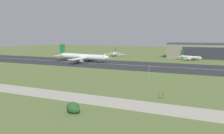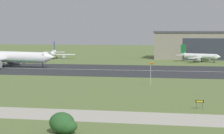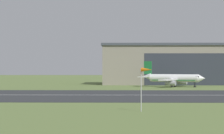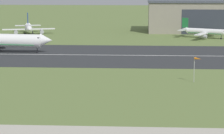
{
  "view_description": "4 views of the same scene",
  "coord_description": "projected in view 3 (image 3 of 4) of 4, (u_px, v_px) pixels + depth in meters",
  "views": [
    {
      "loc": [
        20.92,
        -33.37,
        21.64
      ],
      "look_at": [
        -28.55,
        78.82,
        4.47
      ],
      "focal_mm": 35.0,
      "sensor_mm": 36.0,
      "label": 1
    },
    {
      "loc": [
        6.47,
        -44.53,
        15.17
      ],
      "look_at": [
        -16.63,
        70.73,
        5.57
      ],
      "focal_mm": 70.0,
      "sensor_mm": 36.0,
      "label": 2
    },
    {
      "loc": [
        -9.38,
        -0.77,
        6.62
      ],
      "look_at": [
        -11.35,
        81.65,
        6.62
      ],
      "focal_mm": 85.0,
      "sensor_mm": 36.0,
      "label": 3
    },
    {
      "loc": [
        -20.09,
        -56.63,
        27.08
      ],
      "look_at": [
        -27.9,
        75.83,
        4.11
      ],
      "focal_mm": 85.0,
      "sensor_mm": 36.0,
      "label": 4
    }
  ],
  "objects": [
    {
      "name": "airplane_parked_centre",
      "position": [
        173.0,
        78.0,
        176.29
      ],
      "size": [
        22.4,
        23.18,
        8.57
      ],
      "color": "white",
      "rests_on": "ground_plane"
    },
    {
      "name": "hangar_building",
      "position": [
        202.0,
        64.0,
        203.97
      ],
      "size": [
        76.89,
        27.47,
        15.37
      ],
      "color": "gray",
      "rests_on": "ground_plane"
    },
    {
      "name": "ground_plane",
      "position": [
        205.0,
        123.0,
        62.1
      ],
      "size": [
        747.57,
        747.57,
        0.0
      ],
      "primitive_type": "plane",
      "color": "olive"
    },
    {
      "name": "runway_strip",
      "position": [
        165.0,
        95.0,
        123.65
      ],
      "size": [
        507.57,
        51.47,
        0.06
      ],
      "primitive_type": "cube",
      "color": "#2B2D30",
      "rests_on": "ground_plane"
    },
    {
      "name": "runway_centreline",
      "position": [
        165.0,
        95.0,
        123.65
      ],
      "size": [
        456.81,
        0.7,
        0.01
      ],
      "primitive_type": "cube",
      "color": "silver",
      "rests_on": "runway_strip"
    },
    {
      "name": "windsock_pole",
      "position": [
        146.0,
        73.0,
        78.02
      ],
      "size": [
        1.8,
        1.66,
        6.53
      ],
      "color": "#B7B7BC",
      "rests_on": "ground_plane"
    }
  ]
}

